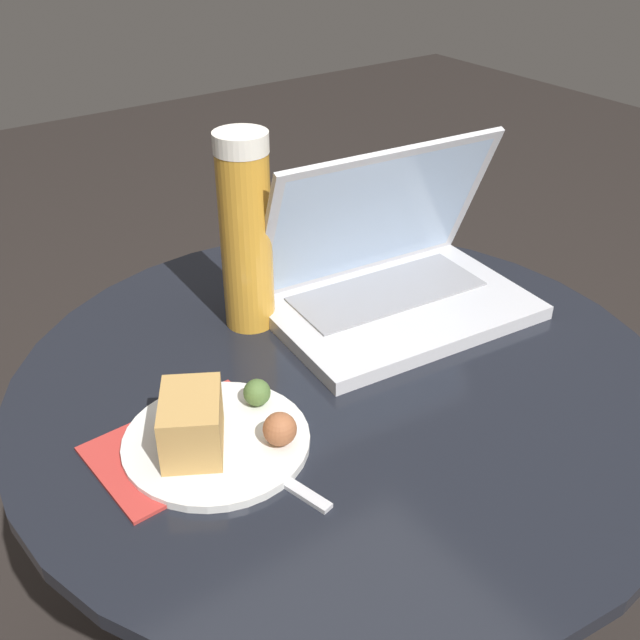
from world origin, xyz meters
TOP-DOWN VIEW (x-y plane):
  - table at (0.00, 0.00)m, footprint 0.76×0.76m
  - napkin at (-0.20, -0.01)m, footprint 0.19×0.14m
  - laptop at (0.14, 0.08)m, footprint 0.34×0.24m
  - beer_glass at (-0.03, 0.16)m, footprint 0.06×0.06m
  - snack_plate at (-0.18, -0.02)m, footprint 0.19×0.19m
  - fork at (-0.16, -0.06)m, footprint 0.06×0.18m

SIDE VIEW (x-z plane):
  - table at x=0.00m, z-range 0.12..0.67m
  - napkin at x=-0.20m, z-range 0.55..0.55m
  - fork at x=-0.16m, z-range 0.55..0.55m
  - snack_plate at x=-0.18m, z-range 0.53..0.60m
  - laptop at x=0.14m, z-range 0.48..0.70m
  - beer_glass at x=-0.03m, z-range 0.55..0.79m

